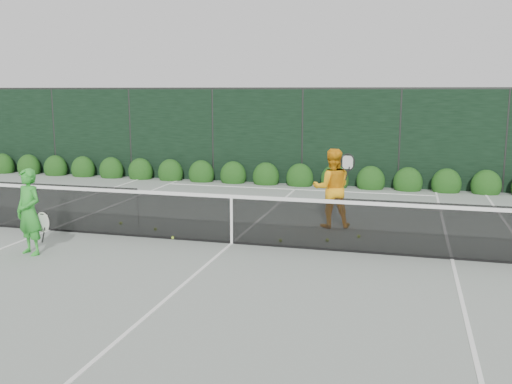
# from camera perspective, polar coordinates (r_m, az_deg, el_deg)

# --- Properties ---
(ground) EXTENTS (80.00, 80.00, 0.00)m
(ground) POSITION_cam_1_polar(r_m,az_deg,el_deg) (11.26, -2.44, -5.18)
(ground) COLOR gray
(ground) RESTS_ON ground
(tennis_net) EXTENTS (12.90, 0.10, 1.07)m
(tennis_net) POSITION_cam_1_polar(r_m,az_deg,el_deg) (11.14, -2.58, -2.53)
(tennis_net) COLOR black
(tennis_net) RESTS_ON ground
(player_woman) EXTENTS (0.69, 0.55, 1.59)m
(player_woman) POSITION_cam_1_polar(r_m,az_deg,el_deg) (11.16, -21.74, -1.87)
(player_woman) COLOR green
(player_woman) RESTS_ON ground
(player_man) EXTENTS (0.99, 0.84, 1.73)m
(player_man) POSITION_cam_1_polar(r_m,az_deg,el_deg) (12.55, 7.60, 0.39)
(player_man) COLOR #FFA915
(player_man) RESTS_ON ground
(court_lines) EXTENTS (11.03, 23.83, 0.01)m
(court_lines) POSITION_cam_1_polar(r_m,az_deg,el_deg) (11.26, -2.44, -5.15)
(court_lines) COLOR white
(court_lines) RESTS_ON ground
(windscreen_fence) EXTENTS (32.00, 21.07, 3.06)m
(windscreen_fence) POSITION_cam_1_polar(r_m,az_deg,el_deg) (8.44, -8.05, 0.09)
(windscreen_fence) COLOR black
(windscreen_fence) RESTS_ON ground
(hedge_row) EXTENTS (31.66, 0.65, 0.94)m
(hedge_row) POSITION_cam_1_polar(r_m,az_deg,el_deg) (18.02, 4.40, 1.38)
(hedge_row) COLOR #12370F
(hedge_row) RESTS_ON ground
(tennis_balls) EXTENTS (5.33, 1.14, 0.07)m
(tennis_balls) POSITION_cam_1_polar(r_m,az_deg,el_deg) (11.84, -2.32, -4.24)
(tennis_balls) COLOR #B3E031
(tennis_balls) RESTS_ON ground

